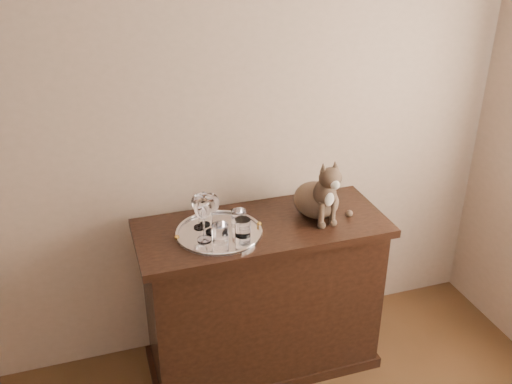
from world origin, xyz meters
TOP-DOWN VIEW (x-y plane):
  - wall_back at (0.00, 2.25)m, footprint 4.00×0.10m
  - sideboard at (0.60, 1.94)m, footprint 1.20×0.50m
  - tray at (0.38, 1.92)m, footprint 0.40×0.40m
  - wine_glass_a at (0.31, 1.99)m, footprint 0.07×0.07m
  - wine_glass_b at (0.34, 2.01)m, footprint 0.07×0.07m
  - wine_glass_c at (0.30, 1.88)m, footprint 0.08×0.08m
  - wine_glass_d at (0.35, 1.93)m, footprint 0.08×0.08m
  - tumbler_a at (0.48, 1.86)m, footprint 0.07×0.07m
  - tumbler_b at (0.37, 1.84)m, footprint 0.07×0.07m
  - tumbler_c at (0.49, 1.95)m, footprint 0.07×0.07m
  - cat at (0.88, 1.95)m, footprint 0.34×0.32m

SIDE VIEW (x-z plane):
  - sideboard at x=0.60m, z-range 0.00..0.85m
  - tray at x=0.38m, z-range 0.85..0.86m
  - tumbler_c at x=0.49m, z-range 0.86..0.94m
  - tumbler_a at x=0.48m, z-range 0.86..0.94m
  - tumbler_b at x=0.37m, z-range 0.86..0.94m
  - wine_glass_b at x=0.34m, z-range 0.86..1.03m
  - wine_glass_a at x=0.31m, z-range 0.86..1.03m
  - wine_glass_d at x=0.35m, z-range 0.86..1.06m
  - wine_glass_c at x=0.30m, z-range 0.86..1.07m
  - cat at x=0.88m, z-range 0.85..1.17m
  - wall_back at x=0.00m, z-range 0.00..2.70m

